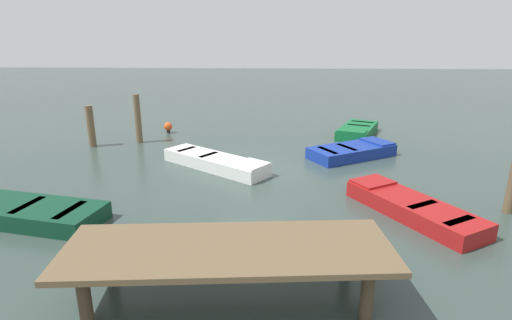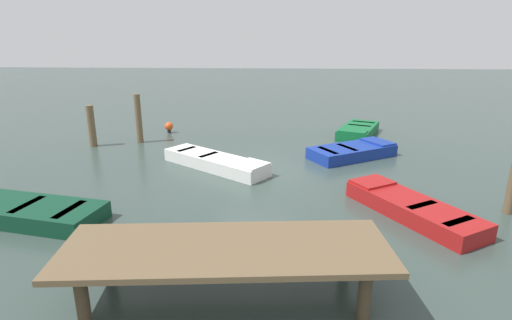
# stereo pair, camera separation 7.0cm
# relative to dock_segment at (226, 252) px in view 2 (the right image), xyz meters

# --- Properties ---
(ground_plane) EXTENTS (80.00, 80.00, 0.00)m
(ground_plane) POSITION_rel_dock_segment_xyz_m (-0.15, -6.57, -0.84)
(ground_plane) COLOR #33423D
(dock_segment) EXTENTS (5.39, 2.20, 0.95)m
(dock_segment) POSITION_rel_dock_segment_xyz_m (0.00, 0.00, 0.00)
(dock_segment) COLOR brown
(dock_segment) RESTS_ON ground_plane
(rowboat_red) EXTENTS (2.74, 3.57, 0.46)m
(rowboat_red) POSITION_rel_dock_segment_xyz_m (-4.04, -3.38, -0.62)
(rowboat_red) COLOR maroon
(rowboat_red) RESTS_ON ground_plane
(rowboat_blue) EXTENTS (3.30, 2.69, 0.46)m
(rowboat_blue) POSITION_rel_dock_segment_xyz_m (-3.49, -8.21, -0.62)
(rowboat_blue) COLOR navy
(rowboat_blue) RESTS_ON ground_plane
(rowboat_dark_green) EXTENTS (4.35, 2.11, 0.46)m
(rowboat_dark_green) POSITION_rel_dock_segment_xyz_m (5.35, -2.76, -0.62)
(rowboat_dark_green) COLOR #0C3823
(rowboat_dark_green) RESTS_ON ground_plane
(rowboat_white) EXTENTS (3.74, 3.13, 0.46)m
(rowboat_white) POSITION_rel_dock_segment_xyz_m (1.17, -6.74, -0.62)
(rowboat_white) COLOR silver
(rowboat_white) RESTS_ON ground_plane
(rowboat_green) EXTENTS (2.28, 3.15, 0.46)m
(rowboat_green) POSITION_rel_dock_segment_xyz_m (-4.30, -11.46, -0.62)
(rowboat_green) COLOR #0F602D
(rowboat_green) RESTS_ON ground_plane
(mooring_piling_near_right) EXTENTS (0.27, 0.27, 1.60)m
(mooring_piling_near_right) POSITION_rel_dock_segment_xyz_m (6.32, -9.19, -0.04)
(mooring_piling_near_right) COLOR brown
(mooring_piling_near_right) RESTS_ON ground_plane
(mooring_piling_far_right) EXTENTS (0.25, 0.25, 1.95)m
(mooring_piling_far_right) POSITION_rel_dock_segment_xyz_m (4.69, -9.84, 0.13)
(mooring_piling_far_right) COLOR brown
(mooring_piling_far_right) RESTS_ON ground_plane
(marker_buoy) EXTENTS (0.36, 0.36, 0.48)m
(marker_buoy) POSITION_rel_dock_segment_xyz_m (3.95, -11.53, -0.55)
(marker_buoy) COLOR #262626
(marker_buoy) RESTS_ON ground_plane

